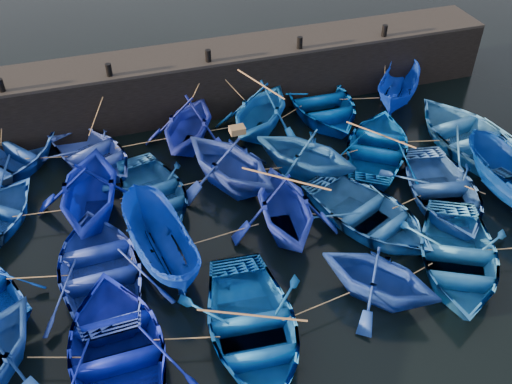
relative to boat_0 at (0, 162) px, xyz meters
name	(u,v)px	position (x,y,z in m)	size (l,w,h in m)	color
ground	(287,270)	(8.61, -7.95, -0.59)	(120.00, 120.00, 0.00)	black
quay_wall	(205,81)	(8.61, 2.55, 0.66)	(26.00, 2.50, 2.50)	black
quay_top	(203,53)	(8.61, 2.55, 1.97)	(26.00, 2.50, 0.12)	black
bollard_0	(1,85)	(0.61, 1.65, 2.28)	(0.24, 0.24, 0.50)	black
bollard_1	(109,70)	(4.61, 1.65, 2.28)	(0.24, 0.24, 0.50)	black
bollard_2	(208,56)	(8.61, 1.65, 2.28)	(0.24, 0.24, 0.50)	black
bollard_3	(300,43)	(12.61, 1.65, 2.28)	(0.24, 0.24, 0.50)	black
bollard_4	(384,31)	(16.61, 1.65, 2.28)	(0.24, 0.24, 0.50)	black
boat_0	(0,162)	(0.00, 0.00, 0.00)	(4.05, 5.66, 1.17)	navy
boat_1	(92,154)	(3.34, -0.35, -0.11)	(3.30, 4.62, 0.96)	blue
boat_2	(188,123)	(7.19, -0.30, 0.50)	(3.56, 4.12, 2.17)	navy
boat_3	(260,110)	(10.22, -0.29, 0.56)	(3.77, 4.37, 2.30)	#0E53AE
boat_4	(321,102)	(13.22, 0.38, 0.00)	(4.05, 5.66, 1.18)	#004090
boat_5	(399,89)	(16.76, -0.03, 0.23)	(1.58, 4.20, 1.63)	#072BB1
boat_7	(90,189)	(3.12, -3.50, 0.65)	(4.05, 4.70, 2.47)	#0718A1
boat_8	(154,193)	(5.22, -3.43, -0.11)	(3.26, 4.55, 0.94)	#16508F
boat_9	(230,161)	(8.08, -3.34, 0.58)	(3.82, 4.43, 2.33)	navy
boat_10	(305,152)	(10.92, -3.52, 0.48)	(3.51, 4.07, 2.14)	#16508F
boat_11	(378,146)	(14.10, -3.34, -0.06)	(3.64, 5.08, 1.05)	#00418D
boat_12	(469,135)	(17.88, -3.85, 0.02)	(4.15, 5.81, 1.20)	#296CB5
boat_14	(101,268)	(3.04, -6.61, -0.03)	(3.82, 5.34, 1.11)	#1C3497
boat_15	(160,244)	(4.93, -6.45, 0.28)	(1.68, 4.47, 1.73)	#052EA6
boat_16	(285,206)	(9.14, -6.19, 0.52)	(3.63, 4.21, 2.22)	#182DB6
boat_17	(369,214)	(11.94, -6.85, -0.06)	(3.63, 5.07, 1.05)	#1E5BA3
boat_18	(443,191)	(15.00, -6.54, -0.06)	(3.66, 5.12, 1.06)	#26569E
boat_19	(510,182)	(17.24, -7.15, 0.30)	(1.72, 4.57, 1.77)	navy
boat_21	(118,348)	(3.18, -9.67, -0.02)	(3.91, 5.47, 1.13)	#051298
boat_22	(252,328)	(6.77, -10.13, -0.04)	(3.77, 5.27, 1.09)	blue
boat_23	(380,276)	(10.77, -9.79, 0.37)	(3.14, 3.65, 1.92)	navy
boat_24	(458,257)	(13.68, -9.50, -0.05)	(3.68, 5.14, 1.07)	blue
wooden_crate	(237,130)	(8.38, -3.34, 1.86)	(0.53, 0.39, 0.24)	brown
mooring_ropes	(245,163)	(8.69, -3.22, 0.28)	(17.37, 11.75, 2.10)	tan
loose_oars	(298,166)	(10.06, -4.99, 1.11)	(9.59, 11.92, 1.30)	#99724C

